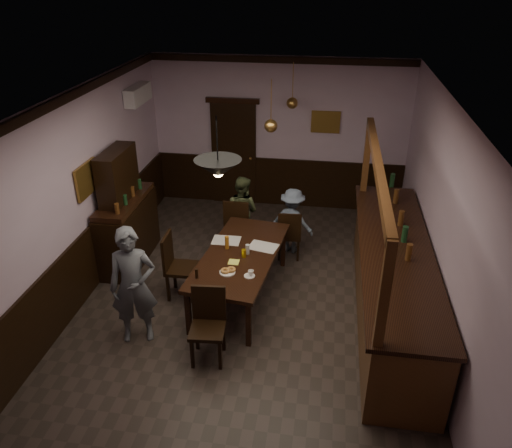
% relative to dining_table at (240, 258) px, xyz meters
% --- Properties ---
extents(room, '(5.01, 8.01, 3.01)m').
position_rel_dining_table_xyz_m(room, '(0.17, -0.63, 0.81)').
color(room, '#2D2621').
rests_on(room, ground).
extents(dining_table, '(1.25, 2.30, 0.75)m').
position_rel_dining_table_xyz_m(dining_table, '(0.00, 0.00, 0.00)').
color(dining_table, black).
rests_on(dining_table, ground).
extents(chair_far_left, '(0.44, 0.44, 1.00)m').
position_rel_dining_table_xyz_m(chair_far_left, '(-0.29, 1.31, -0.14)').
color(chair_far_left, black).
rests_on(chair_far_left, ground).
extents(chair_far_right, '(0.41, 0.41, 0.89)m').
position_rel_dining_table_xyz_m(chair_far_right, '(0.61, 1.21, -0.20)').
color(chair_far_right, black).
rests_on(chair_far_right, ground).
extents(chair_near, '(0.46, 0.46, 0.99)m').
position_rel_dining_table_xyz_m(chair_near, '(-0.17, -1.31, -0.14)').
color(chair_near, black).
rests_on(chair_near, ground).
extents(chair_side, '(0.45, 0.45, 1.02)m').
position_rel_dining_table_xyz_m(chair_side, '(-0.95, -0.10, -0.13)').
color(chair_side, black).
rests_on(chair_side, ground).
extents(person_standing, '(0.69, 0.55, 1.65)m').
position_rel_dining_table_xyz_m(person_standing, '(-1.19, -1.12, 0.14)').
color(person_standing, '#575B63').
rests_on(person_standing, ground).
extents(person_seated_left, '(0.76, 0.68, 1.29)m').
position_rel_dining_table_xyz_m(person_seated_left, '(-0.26, 1.59, -0.04)').
color(person_seated_left, '#4B5734').
rests_on(person_seated_left, ground).
extents(person_seated_right, '(0.85, 0.65, 1.16)m').
position_rel_dining_table_xyz_m(person_seated_right, '(0.63, 1.49, -0.10)').
color(person_seated_right, slate).
rests_on(person_seated_right, ground).
extents(newspaper_left, '(0.43, 0.31, 0.01)m').
position_rel_dining_table_xyz_m(newspaper_left, '(-0.28, 0.35, 0.07)').
color(newspaper_left, silver).
rests_on(newspaper_left, dining_table).
extents(newspaper_right, '(0.48, 0.39, 0.01)m').
position_rel_dining_table_xyz_m(newspaper_right, '(0.30, 0.24, 0.07)').
color(newspaper_right, silver).
rests_on(newspaper_right, dining_table).
extents(napkin, '(0.17, 0.17, 0.00)m').
position_rel_dining_table_xyz_m(napkin, '(-0.05, -0.24, 0.07)').
color(napkin, '#F7FF5D').
rests_on(napkin, dining_table).
extents(saucer, '(0.15, 0.15, 0.01)m').
position_rel_dining_table_xyz_m(saucer, '(0.23, -0.56, 0.07)').
color(saucer, white).
rests_on(saucer, dining_table).
extents(coffee_cup, '(0.09, 0.09, 0.07)m').
position_rel_dining_table_xyz_m(coffee_cup, '(0.24, -0.55, 0.11)').
color(coffee_cup, white).
rests_on(coffee_cup, saucer).
extents(pastry_plate, '(0.22, 0.22, 0.01)m').
position_rel_dining_table_xyz_m(pastry_plate, '(-0.08, -0.52, 0.07)').
color(pastry_plate, white).
rests_on(pastry_plate, dining_table).
extents(pastry_ring_a, '(0.13, 0.13, 0.04)m').
position_rel_dining_table_xyz_m(pastry_ring_a, '(-0.11, -0.52, 0.10)').
color(pastry_ring_a, '#C68C47').
rests_on(pastry_ring_a, pastry_plate).
extents(pastry_ring_b, '(0.13, 0.13, 0.04)m').
position_rel_dining_table_xyz_m(pastry_ring_b, '(-0.04, -0.49, 0.10)').
color(pastry_ring_b, '#C68C47').
rests_on(pastry_ring_b, pastry_plate).
extents(soda_can, '(0.07, 0.07, 0.12)m').
position_rel_dining_table_xyz_m(soda_can, '(0.07, -0.08, 0.12)').
color(soda_can, gold).
rests_on(soda_can, dining_table).
extents(beer_glass, '(0.06, 0.06, 0.20)m').
position_rel_dining_table_xyz_m(beer_glass, '(-0.22, 0.12, 0.16)').
color(beer_glass, '#BF721E').
rests_on(beer_glass, dining_table).
extents(water_glass, '(0.06, 0.06, 0.15)m').
position_rel_dining_table_xyz_m(water_glass, '(0.10, 0.02, 0.14)').
color(water_glass, silver).
rests_on(water_glass, dining_table).
extents(pepper_mill, '(0.04, 0.04, 0.14)m').
position_rel_dining_table_xyz_m(pepper_mill, '(-0.46, -0.70, 0.13)').
color(pepper_mill, black).
rests_on(pepper_mill, dining_table).
extents(sideboard, '(0.53, 1.48, 1.95)m').
position_rel_dining_table_xyz_m(sideboard, '(-2.04, 0.75, 0.10)').
color(sideboard, black).
rests_on(sideboard, ground).
extents(bar_counter, '(0.96, 4.14, 2.33)m').
position_rel_dining_table_xyz_m(bar_counter, '(2.16, -0.12, -0.10)').
color(bar_counter, '#4B2A14').
rests_on(bar_counter, ground).
extents(door_back, '(0.90, 0.06, 2.10)m').
position_rel_dining_table_xyz_m(door_back, '(-0.73, 3.32, 0.36)').
color(door_back, black).
rests_on(door_back, ground).
extents(ac_unit, '(0.20, 0.85, 0.30)m').
position_rel_dining_table_xyz_m(ac_unit, '(-2.21, 2.27, 1.76)').
color(ac_unit, white).
rests_on(ac_unit, ground).
extents(picture_left_large, '(0.04, 0.62, 0.48)m').
position_rel_dining_table_xyz_m(picture_left_large, '(-2.29, 0.17, 1.01)').
color(picture_left_large, olive).
rests_on(picture_left_large, ground).
extents(picture_back, '(0.55, 0.04, 0.42)m').
position_rel_dining_table_xyz_m(picture_back, '(1.07, 3.33, 1.11)').
color(picture_back, olive).
rests_on(picture_back, ground).
extents(pendant_iron, '(0.56, 0.56, 0.74)m').
position_rel_dining_table_xyz_m(pendant_iron, '(-0.10, -0.79, 1.69)').
color(pendant_iron, black).
rests_on(pendant_iron, ground).
extents(pendant_brass_mid, '(0.20, 0.20, 0.81)m').
position_rel_dining_table_xyz_m(pendant_brass_mid, '(0.27, 1.24, 1.61)').
color(pendant_brass_mid, '#BF8C3F').
rests_on(pendant_brass_mid, ground).
extents(pendant_brass_far, '(0.20, 0.20, 0.81)m').
position_rel_dining_table_xyz_m(pendant_brass_far, '(0.47, 2.68, 1.61)').
color(pendant_brass_far, '#BF8C3F').
rests_on(pendant_brass_far, ground).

